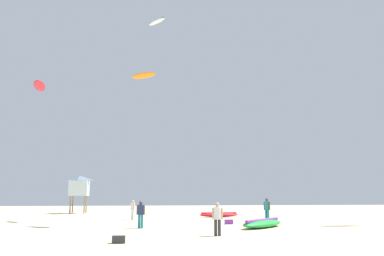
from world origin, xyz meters
name	(u,v)px	position (x,y,z in m)	size (l,w,h in m)	color
ground_plane	(243,253)	(0.00, 0.00, 0.00)	(120.00, 120.00, 0.00)	beige
person_foreground	(217,216)	(0.14, 5.89, 0.98)	(0.55, 0.38, 1.67)	#2D2D33
person_midground	(141,212)	(-3.80, 10.94, 0.98)	(0.52, 0.38, 1.68)	teal
person_left	(267,208)	(5.81, 15.72, 1.05)	(0.41, 0.51, 1.80)	teal
person_right	(133,208)	(-4.52, 18.97, 0.94)	(0.36, 0.48, 1.60)	silver
kite_grounded_near	(219,215)	(3.29, 22.41, 0.21)	(3.69, 1.23, 0.45)	red
kite_grounded_mid	(263,223)	(3.89, 10.56, 0.27)	(4.12, 4.29, 0.58)	green
lifeguard_tower	(79,185)	(-10.85, 31.40, 3.05)	(2.30, 2.30, 4.15)	#8C704C
cooler_box	(229,222)	(2.37, 13.67, 0.16)	(0.56, 0.36, 0.32)	purple
gear_bag	(119,239)	(-4.65, 3.43, 0.16)	(0.56, 0.36, 0.32)	#2D2D33
kite_aloft_1	(144,75)	(-3.82, 14.56, 10.93)	(2.16, 1.91, 0.45)	orange
kite_aloft_2	(39,86)	(-13.50, 22.65, 12.03)	(1.93, 3.88, 0.60)	red
kite_aloft_4	(157,22)	(-2.74, 21.11, 18.26)	(1.87, 2.21, 0.31)	white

